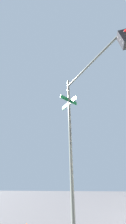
{
  "coord_description": "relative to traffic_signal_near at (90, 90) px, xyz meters",
  "views": [
    {
      "loc": [
        -2.38,
        -6.57,
        1.18
      ],
      "look_at": [
        -6.02,
        -7.5,
        3.71
      ],
      "focal_mm": 18.07,
      "sensor_mm": 36.0,
      "label": 1
    }
  ],
  "objects": [
    {
      "name": "traffic_signal_near",
      "position": [
        0.0,
        0.0,
        0.0
      ],
      "size": [
        2.6,
        3.0,
        6.21
      ],
      "color": "#474C47",
      "rests_on": "ground_plane"
    }
  ]
}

